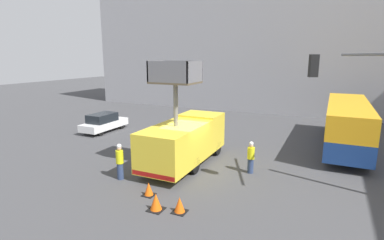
% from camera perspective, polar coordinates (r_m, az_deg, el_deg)
% --- Properties ---
extents(ground_plane, '(120.00, 120.00, 0.00)m').
position_cam_1_polar(ground_plane, '(16.93, -0.32, -9.29)').
color(ground_plane, '#424244').
extents(building_backdrop_far, '(44.00, 10.00, 15.41)m').
position_cam_1_polar(building_backdrop_far, '(38.22, 15.42, 13.91)').
color(building_backdrop_far, '#9E9EA3').
rests_on(building_backdrop_far, ground_plane).
extents(utility_truck, '(2.45, 6.84, 5.93)m').
position_cam_1_polar(utility_truck, '(17.18, -1.41, -3.53)').
color(utility_truck, yellow).
rests_on(utility_truck, ground_plane).
extents(city_bus, '(2.54, 10.99, 3.11)m').
position_cam_1_polar(city_bus, '(22.92, 27.44, -0.20)').
color(city_bus, navy).
rests_on(city_bus, ground_plane).
extents(traffic_light_pole, '(3.89, 3.64, 6.53)m').
position_cam_1_polar(traffic_light_pole, '(14.29, 31.31, 3.38)').
color(traffic_light_pole, slate).
rests_on(traffic_light_pole, ground_plane).
extents(road_worker_near_truck, '(0.38, 0.38, 1.87)m').
position_cam_1_polar(road_worker_near_truck, '(15.71, -13.58, -7.70)').
color(road_worker_near_truck, navy).
rests_on(road_worker_near_truck, ground_plane).
extents(road_worker_directing, '(0.38, 0.38, 1.75)m').
position_cam_1_polar(road_worker_directing, '(16.40, 11.13, -7.01)').
color(road_worker_directing, navy).
rests_on(road_worker_directing, ground_plane).
extents(traffic_cone_near_truck, '(0.57, 0.57, 0.65)m').
position_cam_1_polar(traffic_cone_near_truck, '(12.49, -2.38, -15.89)').
color(traffic_cone_near_truck, black).
rests_on(traffic_cone_near_truck, ground_plane).
extents(traffic_cone_mid_road, '(0.63, 0.63, 0.72)m').
position_cam_1_polar(traffic_cone_mid_road, '(12.71, -6.89, -15.29)').
color(traffic_cone_mid_road, black).
rests_on(traffic_cone_mid_road, ground_plane).
extents(traffic_cone_far_side, '(0.53, 0.53, 0.61)m').
position_cam_1_polar(traffic_cone_far_side, '(13.97, -8.25, -12.94)').
color(traffic_cone_far_side, black).
rests_on(traffic_cone_far_side, ground_plane).
extents(parked_car_curbside, '(1.71, 4.25, 1.53)m').
position_cam_1_polar(parked_car_curbside, '(26.06, -16.47, -0.43)').
color(parked_car_curbside, silver).
rests_on(parked_car_curbside, ground_plane).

